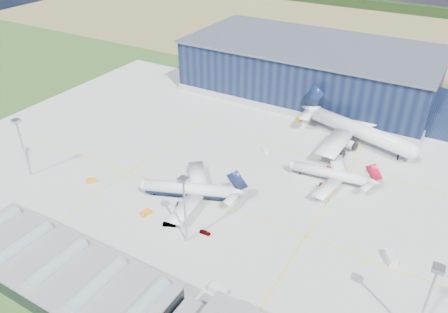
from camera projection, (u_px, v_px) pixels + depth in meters
ground at (211, 182)px, 157.34m from camera, size 600.00×600.00×0.00m
apron at (225, 169)px, 164.68m from camera, size 220.00×160.00×0.08m
farmland at (370, 34)px, 319.14m from camera, size 600.00×220.00×0.01m
treeline at (395, 7)px, 375.89m from camera, size 600.00×8.00×8.00m
hangar at (315, 72)px, 219.79m from camera, size 145.00×62.00×26.10m
glass_concourse at (69, 277)px, 114.08m from camera, size 78.00×23.00×8.60m
light_mast_west at (21, 139)px, 153.19m from camera, size 2.60×2.60×23.00m
light_mast_center at (184, 200)px, 122.90m from camera, size 2.60×2.60×23.00m
light_mast_east at (430, 292)px, 94.77m from camera, size 2.60×2.60×23.00m
airliner_navy at (188, 183)px, 146.04m from camera, size 49.31×48.86×12.43m
airliner_red at (330, 169)px, 155.01m from camera, size 37.26×36.62×10.97m
airliner_widebody at (362, 124)px, 176.70m from camera, size 69.96×69.15×18.37m
gse_tug_a at (146, 213)px, 141.35m from camera, size 2.56×3.64×1.40m
gse_tug_b at (91, 181)px, 156.93m from camera, size 3.75×3.91×1.42m
gse_van_a at (218, 291)px, 113.35m from camera, size 5.16×2.55×2.19m
gse_van_b at (391, 258)px, 123.41m from camera, size 4.84×5.69×2.39m
gse_tug_c at (299, 120)px, 198.80m from camera, size 2.90×3.87×1.52m
gse_cart_b at (265, 150)px, 175.38m from camera, size 3.71×3.65×1.35m
gse_van_c at (223, 306)px, 108.89m from camera, size 5.81×3.36×2.64m
car_a at (205, 232)px, 133.42m from camera, size 3.70×1.68×1.23m
car_b at (169, 224)px, 136.56m from camera, size 4.30×3.00×1.34m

